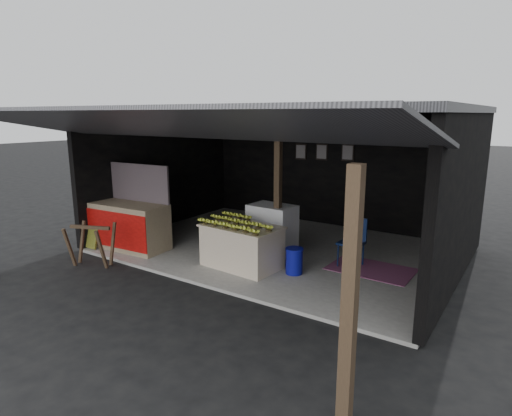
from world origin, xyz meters
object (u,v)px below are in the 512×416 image
Objects in this scene: white_crate at (272,229)px; neighbor_stall at (129,224)px; sawhorse at (91,241)px; water_barrel at (294,262)px; banana_table at (242,246)px; plastic_chair at (353,238)px.

neighbor_stall is (-2.74, -1.38, 0.02)m from white_crate.
sawhorse is at bearing -84.49° from neighbor_stall.
banana_table is at bearing -166.68° from water_barrel.
water_barrel is at bearing -121.26° from plastic_chair.
plastic_chair is at bearing 40.61° from banana_table.
plastic_chair is (4.37, 1.65, 0.01)m from neighbor_stall.
banana_table is 1.49× the size of white_crate.
plastic_chair is (0.70, 1.03, 0.31)m from water_barrel.
white_crate is 1.12× the size of plastic_chair.
plastic_chair is (1.64, 0.27, 0.03)m from white_crate.
banana_table reaches higher than sawhorse.
sawhorse is at bearing -143.99° from plastic_chair.
banana_table is at bearing 3.99° from neighbor_stall.
water_barrel is (3.67, 0.62, -0.31)m from neighbor_stall.
plastic_chair is at bearing 55.77° from water_barrel.
neighbor_stall reaches higher than water_barrel.
banana_table is 1.66× the size of plastic_chair.
plastic_chair reaches higher than banana_table.
plastic_chair reaches higher than water_barrel.
white_crate is 1.24m from water_barrel.
banana_table is 2.12m from plastic_chair.
white_crate is 3.54m from sawhorse.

